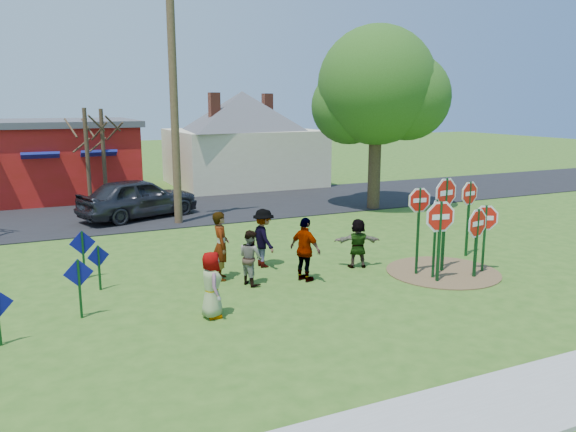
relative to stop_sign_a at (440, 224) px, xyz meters
name	(u,v)px	position (x,y,z in m)	size (l,w,h in m)	color
ground	(285,283)	(-3.77, 1.62, -1.62)	(120.00, 120.00, 0.00)	#315B1A
sidewalk	(479,414)	(-3.77, -5.58, -1.58)	(22.00, 1.80, 0.08)	#9E9E99
road	(179,210)	(-3.77, 13.12, -1.60)	(120.00, 7.50, 0.04)	black
dirt_patch	(443,272)	(0.73, 0.62, -1.60)	(3.20, 3.20, 0.03)	brown
red_building	(39,159)	(-9.27, 19.61, 0.35)	(9.40, 7.69, 3.90)	#9C190F
cream_house	(243,134)	(1.73, 19.62, 1.31)	(9.40, 9.40, 6.50)	beige
stop_sign_a	(440,224)	(0.00, 0.00, 0.00)	(1.13, 0.22, 2.37)	#103D1A
stop_sign_b	(419,209)	(-0.11, 0.77, 0.28)	(0.94, 0.10, 2.61)	#103D1A
stop_sign_c	(445,203)	(0.76, 0.72, 0.38)	(1.13, 0.20, 2.86)	#103D1A
stop_sign_d	(469,200)	(2.55, 1.71, 0.19)	(1.00, 0.20, 2.51)	#103D1A
stop_sign_e	(477,228)	(1.18, -0.13, -0.22)	(1.08, 0.26, 2.09)	#103D1A
stop_sign_f	(485,222)	(1.79, 0.20, -0.17)	(0.92, 0.40, 2.07)	#103D1A
stop_sign_g	(436,220)	(0.10, 0.30, 0.02)	(0.79, 0.50, 2.34)	#103D1A
blue_diamond_b	(79,281)	(-8.98, 1.31, -0.76)	(0.65, 0.06, 1.38)	#103D1A
blue_diamond_c	(99,262)	(-8.36, 3.14, -0.87)	(0.56, 0.19, 1.20)	#103D1A
blue_diamond_d	(83,249)	(-8.63, 4.31, -0.77)	(0.69, 0.07, 1.36)	#103D1A
person_a	(212,285)	(-6.28, 0.13, -0.85)	(0.75, 0.49, 1.53)	#334281
person_b	(221,246)	(-5.22, 2.69, -0.67)	(0.69, 0.45, 1.89)	#237A78
person_c	(251,257)	(-4.64, 1.94, -0.88)	(0.72, 0.56, 1.48)	#92533E
person_d	(264,238)	(-3.70, 3.32, -0.75)	(1.12, 0.64, 1.73)	#2F2F34
person_e	(305,250)	(-3.20, 1.58, -0.74)	(1.03, 0.43, 1.76)	#562D61
person_f	(358,243)	(-1.22, 2.10, -0.88)	(1.36, 0.43, 1.46)	#1B492E
suv	(139,198)	(-5.75, 11.98, -0.73)	(1.99, 4.95, 1.69)	#313136
utility_pole	(173,87)	(-4.51, 10.32, 3.72)	(2.48, 0.32, 10.13)	#4C3823
leafy_tree	(379,92)	(4.49, 9.73, 3.60)	(5.70, 5.20, 8.10)	#382819
bare_tree_east	(103,144)	(-6.67, 15.03, 1.29)	(1.80, 1.80, 4.50)	#382819
bare_tree_extra	(87,145)	(-7.41, 14.57, 1.33)	(1.80, 1.80, 4.55)	#382819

